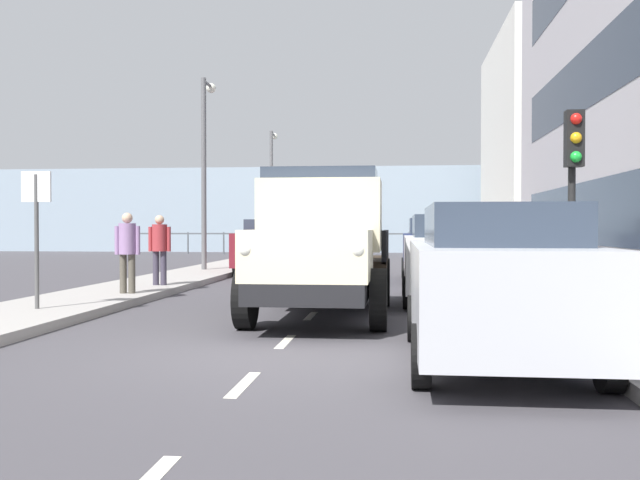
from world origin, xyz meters
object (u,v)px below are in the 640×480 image
object	(u,v)px
pedestrian_near_railing	(160,244)
lamp_post_far	(272,180)
car_white_kerbside_1	(452,257)
car_navy_kerbside_2	(437,249)
car_silver_kerbside_near	(494,281)
car_teal_oppositeside_2	(316,239)
traffic_light_near	(573,166)
street_sign	(36,215)
lamp_post_promenade	(205,155)
pedestrian_by_lamp	(127,246)
car_red_oppositeside_1	(300,242)
car_maroon_oppositeside_0	(273,246)
truck_vintage_cream	(321,246)

from	to	relation	value
pedestrian_near_railing	lamp_post_far	bearing A→B (deg)	-87.99
car_white_kerbside_1	car_navy_kerbside_2	world-z (taller)	same
car_silver_kerbside_near	car_teal_oppositeside_2	world-z (taller)	same
car_navy_kerbside_2	traffic_light_near	xyz separation A→B (m)	(-1.75, 7.86, 1.58)
car_silver_kerbside_near	car_white_kerbside_1	xyz separation A→B (m)	(0.00, -6.24, -0.00)
car_silver_kerbside_near	street_sign	bearing A→B (deg)	-24.28
car_navy_kerbside_2	lamp_post_promenade	world-z (taller)	lamp_post_promenade
pedestrian_by_lamp	pedestrian_near_railing	xyz separation A→B (m)	(0.03, -2.04, -0.01)
car_red_oppositeside_1	lamp_post_promenade	world-z (taller)	lamp_post_promenade
lamp_post_far	street_sign	distance (m)	23.17
pedestrian_near_railing	lamp_post_promenade	distance (m)	6.76
car_teal_oppositeside_2	pedestrian_by_lamp	bearing A→B (deg)	85.82
lamp_post_far	car_maroon_oppositeside_0	bearing A→B (deg)	100.26
car_maroon_oppositeside_0	pedestrian_near_railing	world-z (taller)	pedestrian_near_railing
car_white_kerbside_1	car_red_oppositeside_1	distance (m)	15.22
car_white_kerbside_1	car_navy_kerbside_2	size ratio (longest dim) A/B	1.05
pedestrian_by_lamp	lamp_post_far	bearing A→B (deg)	-88.10
car_teal_oppositeside_2	lamp_post_promenade	size ratio (longest dim) A/B	0.66
car_red_oppositeside_1	pedestrian_near_railing	size ratio (longest dim) A/B	2.43
car_teal_oppositeside_2	car_maroon_oppositeside_0	bearing A→B (deg)	90.00
street_sign	pedestrian_by_lamp	bearing A→B (deg)	-99.39
car_white_kerbside_1	lamp_post_promenade	xyz separation A→B (m)	(7.13, -7.86, 2.88)
car_red_oppositeside_1	truck_vintage_cream	bearing A→B (deg)	99.00
car_navy_kerbside_2	car_maroon_oppositeside_0	distance (m)	5.63
traffic_light_near	lamp_post_promenade	bearing A→B (deg)	-49.09
truck_vintage_cream	car_red_oppositeside_1	world-z (taller)	truck_vintage_cream
pedestrian_by_lamp	traffic_light_near	xyz separation A→B (m)	(-8.22, 2.03, 1.37)
car_maroon_oppositeside_0	car_red_oppositeside_1	distance (m)	6.30
car_maroon_oppositeside_0	pedestrian_near_railing	xyz separation A→B (m)	(1.51, 6.39, 0.20)
truck_vintage_cream	car_white_kerbside_1	size ratio (longest dim) A/B	1.41
pedestrian_by_lamp	pedestrian_near_railing	size ratio (longest dim) A/B	1.01
truck_vintage_cream	street_sign	distance (m)	4.69
car_silver_kerbside_near	street_sign	world-z (taller)	street_sign
traffic_light_near	car_navy_kerbside_2	bearing A→B (deg)	-77.48
car_silver_kerbside_near	car_teal_oppositeside_2	xyz separation A→B (m)	(5.00, -26.12, -0.00)
truck_vintage_cream	lamp_post_promenade	distance (m)	11.91
truck_vintage_cream	street_sign	size ratio (longest dim) A/B	2.51
pedestrian_by_lamp	traffic_light_near	distance (m)	8.58
traffic_light_near	lamp_post_far	bearing A→B (deg)	-68.29
car_white_kerbside_1	street_sign	distance (m)	7.64
truck_vintage_cream	car_maroon_oppositeside_0	size ratio (longest dim) A/B	1.24
car_maroon_oppositeside_0	car_teal_oppositeside_2	size ratio (longest dim) A/B	1.15
car_navy_kerbside_2	car_red_oppositeside_1	bearing A→B (deg)	-60.66
truck_vintage_cream	car_white_kerbside_1	bearing A→B (deg)	-130.19
car_white_kerbside_1	lamp_post_promenade	world-z (taller)	lamp_post_promenade
truck_vintage_cream	car_navy_kerbside_2	bearing A→B (deg)	-105.62
car_navy_kerbside_2	pedestrian_near_railing	size ratio (longest dim) A/B	2.36
street_sign	pedestrian_near_railing	bearing A→B (deg)	-95.06
truck_vintage_cream	car_silver_kerbside_near	bearing A→B (deg)	122.97
pedestrian_near_railing	car_white_kerbside_1	bearing A→B (deg)	165.46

